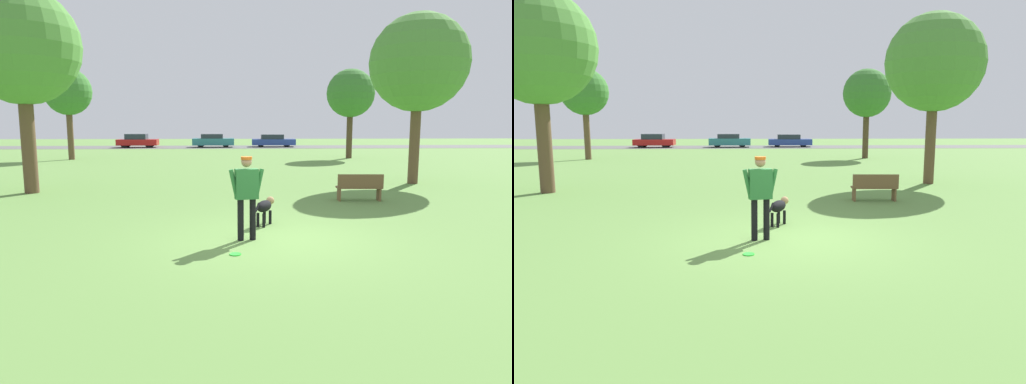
% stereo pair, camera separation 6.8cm
% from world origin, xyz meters
% --- Properties ---
extents(ground_plane, '(120.00, 120.00, 0.00)m').
position_xyz_m(ground_plane, '(0.00, 0.00, 0.00)').
color(ground_plane, '#608C42').
extents(far_road_strip, '(120.00, 6.00, 0.01)m').
position_xyz_m(far_road_strip, '(0.00, 36.53, 0.01)').
color(far_road_strip, '#5B5B59').
rests_on(far_road_strip, ground_plane).
extents(person, '(0.74, 0.31, 1.73)m').
position_xyz_m(person, '(-0.55, -0.01, 1.03)').
color(person, black).
rests_on(person, ground_plane).
extents(dog, '(0.57, 0.97, 0.63)m').
position_xyz_m(dog, '(-0.08, 1.38, 0.44)').
color(dog, black).
rests_on(dog, ground_plane).
extents(frisbee, '(0.22, 0.22, 0.02)m').
position_xyz_m(frisbee, '(-0.79, -1.06, 0.01)').
color(frisbee, '#33D838').
rests_on(frisbee, ground_plane).
extents(tree_far_left, '(3.01, 3.01, 5.89)m').
position_xyz_m(tree_far_left, '(-11.50, 21.41, 4.34)').
color(tree_far_left, brown).
rests_on(tree_far_left, ground_plane).
extents(tree_near_right, '(3.74, 3.74, 6.55)m').
position_xyz_m(tree_near_right, '(6.31, 8.58, 4.65)').
color(tree_near_right, brown).
rests_on(tree_near_right, ground_plane).
extents(tree_near_left, '(3.83, 3.83, 6.81)m').
position_xyz_m(tree_near_left, '(-7.79, 6.77, 4.86)').
color(tree_near_left, brown).
rests_on(tree_near_left, ground_plane).
extents(tree_far_right, '(3.21, 3.21, 5.97)m').
position_xyz_m(tree_far_right, '(7.04, 21.69, 4.32)').
color(tree_far_right, '#4C3826').
rests_on(tree_far_right, ground_plane).
extents(parked_car_red, '(3.89, 1.88, 1.32)m').
position_xyz_m(parked_car_red, '(-10.24, 36.14, 0.66)').
color(parked_car_red, red).
rests_on(parked_car_red, ground_plane).
extents(parked_car_teal, '(4.08, 1.85, 1.30)m').
position_xyz_m(parked_car_teal, '(-2.86, 36.34, 0.65)').
color(parked_car_teal, teal).
rests_on(parked_car_teal, ground_plane).
extents(parked_car_blue, '(4.38, 1.96, 1.24)m').
position_xyz_m(parked_car_blue, '(3.13, 36.76, 0.61)').
color(parked_car_blue, '#284293').
rests_on(parked_car_blue, ground_plane).
extents(park_bench, '(1.42, 0.47, 0.84)m').
position_xyz_m(park_bench, '(3.06, 4.59, 0.45)').
color(park_bench, brown).
rests_on(park_bench, ground_plane).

